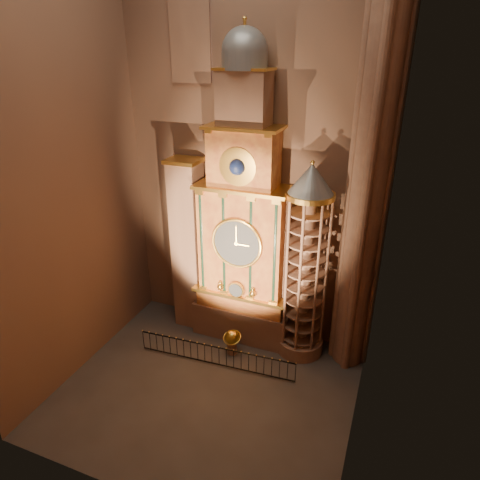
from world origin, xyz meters
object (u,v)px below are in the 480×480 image
at_px(celestial_globe, 232,340).
at_px(portrait_tower, 188,246).
at_px(stair_turret, 305,267).
at_px(iron_railing, 215,356).
at_px(astronomical_clock, 244,230).

bearing_deg(celestial_globe, portrait_tower, 150.76).
bearing_deg(portrait_tower, stair_turret, -2.33).
xyz_separation_m(portrait_tower, iron_railing, (3.05, -3.22, -4.51)).
height_order(celestial_globe, iron_railing, celestial_globe).
height_order(portrait_tower, iron_railing, portrait_tower).
xyz_separation_m(celestial_globe, iron_railing, (-0.43, -1.28, -0.23)).
bearing_deg(portrait_tower, astronomical_clock, -0.29).
bearing_deg(iron_railing, celestial_globe, 71.54).
bearing_deg(iron_railing, stair_turret, 37.41).
xyz_separation_m(astronomical_clock, celestial_globe, (0.08, -1.93, -5.81)).
distance_m(portrait_tower, iron_railing, 6.33).
distance_m(celestial_globe, iron_railing, 1.37).
bearing_deg(celestial_globe, stair_turret, 25.95).
bearing_deg(iron_railing, astronomical_clock, 83.79).
height_order(stair_turret, iron_railing, stair_turret).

